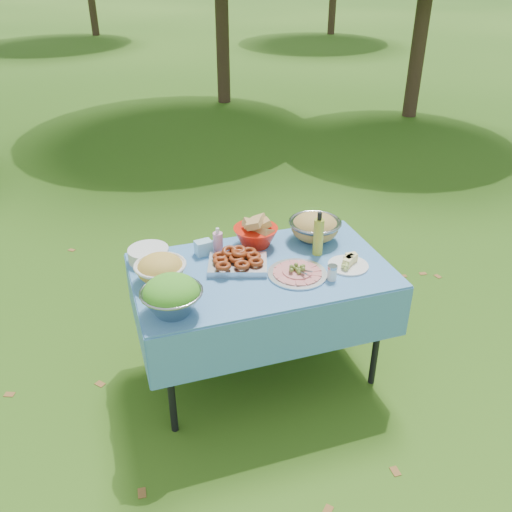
{
  "coord_description": "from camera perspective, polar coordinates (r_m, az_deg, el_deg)",
  "views": [
    {
      "loc": [
        -0.86,
        -2.52,
        2.37
      ],
      "look_at": [
        -0.03,
        0.0,
        0.85
      ],
      "focal_mm": 38.0,
      "sensor_mm": 36.0,
      "label": 1
    }
  ],
  "objects": [
    {
      "name": "pasta_bowl_steel",
      "position": [
        3.41,
        6.21,
        3.08
      ],
      "size": [
        0.36,
        0.36,
        0.17
      ],
      "primitive_type": null,
      "rotation": [
        0.0,
        0.0,
        0.11
      ],
      "color": "#969B9F",
      "rests_on": "picnic_table"
    },
    {
      "name": "pasta_bowl_white",
      "position": [
        3.01,
        -10.03,
        -1.3
      ],
      "size": [
        0.34,
        0.34,
        0.16
      ],
      "primitive_type": null,
      "rotation": [
        0.0,
        0.0,
        0.25
      ],
      "color": "silver",
      "rests_on": "picnic_table"
    },
    {
      "name": "plate_stack",
      "position": [
        3.24,
        -11.24,
        0.17
      ],
      "size": [
        0.27,
        0.27,
        0.08
      ],
      "primitive_type": "cylinder",
      "rotation": [
        0.0,
        0.0,
        -0.13
      ],
      "color": "silver",
      "rests_on": "picnic_table"
    },
    {
      "name": "bread_bowl",
      "position": [
        3.32,
        -0.03,
        2.55
      ],
      "size": [
        0.27,
        0.27,
        0.18
      ],
      "primitive_type": null,
      "rotation": [
        0.0,
        0.0,
        -0.0
      ],
      "color": "red",
      "rests_on": "picnic_table"
    },
    {
      "name": "oil_bottle",
      "position": [
        3.22,
        6.6,
        2.37
      ],
      "size": [
        0.07,
        0.07,
        0.28
      ],
      "primitive_type": "cylinder",
      "rotation": [
        0.0,
        0.0,
        0.21
      ],
      "color": "#A6B431",
      "rests_on": "picnic_table"
    },
    {
      "name": "picnic_table",
      "position": [
        3.33,
        0.56,
        -6.98
      ],
      "size": [
        1.46,
        0.86,
        0.76
      ],
      "primitive_type": "cube",
      "color": "#82D2FB",
      "rests_on": "ground"
    },
    {
      "name": "fried_tray",
      "position": [
        3.11,
        -1.94,
        -0.6
      ],
      "size": [
        0.39,
        0.33,
        0.08
      ],
      "primitive_type": "cube",
      "rotation": [
        0.0,
        0.0,
        -0.31
      ],
      "color": "silver",
      "rests_on": "picnic_table"
    },
    {
      "name": "cheese_plate",
      "position": [
        3.17,
        9.71,
        -0.57
      ],
      "size": [
        0.26,
        0.26,
        0.06
      ],
      "primitive_type": "cylinder",
      "rotation": [
        0.0,
        0.0,
        -0.09
      ],
      "color": "silver",
      "rests_on": "picnic_table"
    },
    {
      "name": "wipes_box",
      "position": [
        3.26,
        -5.55,
        0.89
      ],
      "size": [
        0.11,
        0.09,
        0.09
      ],
      "primitive_type": "cube",
      "rotation": [
        0.0,
        0.0,
        0.17
      ],
      "color": "#96CEE8",
      "rests_on": "picnic_table"
    },
    {
      "name": "sanitizer_bottle",
      "position": [
        3.24,
        -4.03,
        1.6
      ],
      "size": [
        0.07,
        0.07,
        0.17
      ],
      "primitive_type": "cylinder",
      "rotation": [
        0.0,
        0.0,
        0.14
      ],
      "color": "pink",
      "rests_on": "picnic_table"
    },
    {
      "name": "charcuterie_platter",
      "position": [
        3.05,
        4.4,
        -1.37
      ],
      "size": [
        0.44,
        0.44,
        0.08
      ],
      "primitive_type": "cylinder",
      "rotation": [
        0.0,
        0.0,
        0.39
      ],
      "color": "silver",
      "rests_on": "picnic_table"
    },
    {
      "name": "salad_bowl",
      "position": [
        2.73,
        -8.87,
        -4.14
      ],
      "size": [
        0.4,
        0.4,
        0.2
      ],
      "primitive_type": null,
      "rotation": [
        0.0,
        0.0,
        -0.38
      ],
      "color": "#969B9F",
      "rests_on": "picnic_table"
    },
    {
      "name": "ground",
      "position": [
        3.57,
        0.53,
        -11.88
      ],
      "size": [
        80.0,
        80.0,
        0.0
      ],
      "primitive_type": "plane",
      "color": "#183A0A",
      "rests_on": "ground"
    },
    {
      "name": "shaker",
      "position": [
        3.02,
        8.02,
        -1.75
      ],
      "size": [
        0.07,
        0.07,
        0.09
      ],
      "primitive_type": "cylinder",
      "rotation": [
        0.0,
        0.0,
        0.39
      ],
      "color": "white",
      "rests_on": "picnic_table"
    }
  ]
}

